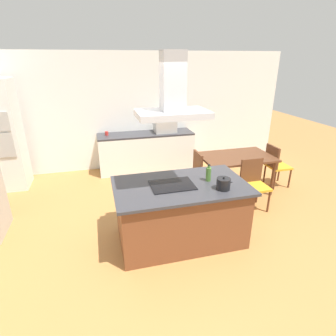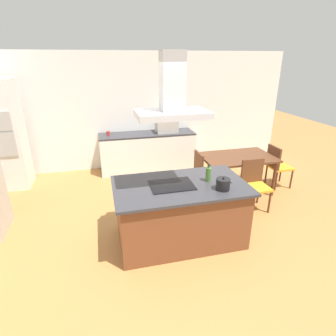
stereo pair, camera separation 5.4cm
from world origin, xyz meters
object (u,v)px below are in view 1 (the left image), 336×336
tea_kettle (223,184)px  countertop_microwave (165,126)px  dining_table (236,160)px  chair_at_right_end (275,163)px  coffee_mug_red (107,133)px  wall_oven_stack (2,136)px  cooktop (172,185)px  chair_at_left_end (192,172)px  chair_facing_island (253,181)px  olive_oil_bottle (208,174)px  range_hood (173,97)px

tea_kettle → countertop_microwave: 3.17m
dining_table → chair_at_right_end: bearing=0.0°
chair_at_right_end → coffee_mug_red: bearing=153.2°
tea_kettle → wall_oven_stack: (-3.41, 2.93, 0.12)m
cooktop → chair_at_left_end: 1.53m
tea_kettle → chair_facing_island: 1.45m
countertop_microwave → chair_at_left_end: countertop_microwave is taller
tea_kettle → dining_table: tea_kettle is taller
olive_oil_bottle → chair_at_right_end: bearing=31.3°
chair_facing_island → range_hood: 2.39m
dining_table → range_hood: range_hood is taller
olive_oil_bottle → chair_facing_island: (1.13, 0.58, -0.50)m
tea_kettle → dining_table: (1.04, 1.55, -0.31)m
cooktop → chair_at_left_end: bearing=59.0°
cooktop → chair_facing_island: size_ratio=0.67×
chair_at_right_end → countertop_microwave: bearing=140.5°
chair_at_left_end → wall_oven_stack: bearing=158.7°
coffee_mug_red → dining_table: size_ratio=0.06×
chair_at_left_end → chair_at_right_end: size_ratio=1.00×
coffee_mug_red → olive_oil_bottle: bearing=-66.5°
cooktop → olive_oil_bottle: (0.54, 0.02, 0.10)m
coffee_mug_red → wall_oven_stack: 2.07m
olive_oil_bottle → countertop_microwave: 2.86m
coffee_mug_red → range_hood: bearing=-76.1°
countertop_microwave → chair_at_right_end: countertop_microwave is taller
chair_at_right_end → wall_oven_stack: bearing=165.6°
countertop_microwave → chair_facing_island: countertop_microwave is taller
chair_facing_island → chair_at_left_end: bearing=144.0°
wall_oven_stack → countertop_microwave: bearing=3.9°
olive_oil_bottle → dining_table: olive_oil_bottle is taller
chair_at_left_end → range_hood: (-0.76, -1.27, 1.59)m
wall_oven_stack → range_hood: (2.77, -2.65, 1.00)m
olive_oil_bottle → chair_at_right_end: 2.45m
coffee_mug_red → chair_at_left_end: bearing=-48.4°
range_hood → dining_table: bearing=37.1°
wall_oven_stack → chair_facing_island: 4.93m
tea_kettle → range_hood: 1.32m
tea_kettle → chair_at_left_end: (0.13, 1.55, -0.47)m
cooktop → olive_oil_bottle: olive_oil_bottle is taller
tea_kettle → dining_table: 1.89m
range_hood → olive_oil_bottle: bearing=2.2°
wall_oven_stack → dining_table: wall_oven_stack is taller
dining_table → chair_at_right_end: chair_at_right_end is taller
coffee_mug_red → wall_oven_stack: size_ratio=0.04×
chair_at_left_end → chair_facing_island: 1.13m
olive_oil_bottle → coffee_mug_red: bearing=113.5°
countertop_microwave → range_hood: size_ratio=0.56×
olive_oil_bottle → chair_at_right_end: olive_oil_bottle is taller
tea_kettle → chair_facing_island: size_ratio=0.27×
chair_at_left_end → dining_table: bearing=-0.0°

